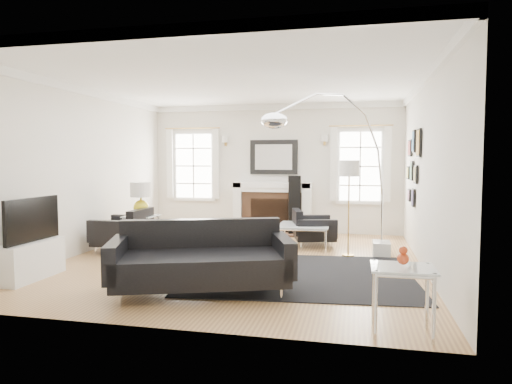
% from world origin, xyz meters
% --- Properties ---
extents(floor, '(6.00, 6.00, 0.00)m').
position_xyz_m(floor, '(0.00, 0.00, 0.00)').
color(floor, '#9A6B40').
rests_on(floor, ground).
extents(back_wall, '(5.50, 0.04, 2.80)m').
position_xyz_m(back_wall, '(0.00, 3.00, 1.40)').
color(back_wall, beige).
rests_on(back_wall, floor).
extents(front_wall, '(5.50, 0.04, 2.80)m').
position_xyz_m(front_wall, '(0.00, -3.00, 1.40)').
color(front_wall, beige).
rests_on(front_wall, floor).
extents(left_wall, '(0.04, 6.00, 2.80)m').
position_xyz_m(left_wall, '(-2.75, 0.00, 1.40)').
color(left_wall, beige).
rests_on(left_wall, floor).
extents(right_wall, '(0.04, 6.00, 2.80)m').
position_xyz_m(right_wall, '(2.75, 0.00, 1.40)').
color(right_wall, beige).
rests_on(right_wall, floor).
extents(ceiling, '(5.50, 6.00, 0.02)m').
position_xyz_m(ceiling, '(0.00, 0.00, 2.80)').
color(ceiling, white).
rests_on(ceiling, back_wall).
extents(crown_molding, '(5.50, 6.00, 0.12)m').
position_xyz_m(crown_molding, '(0.00, 0.00, 2.74)').
color(crown_molding, white).
rests_on(crown_molding, back_wall).
extents(fireplace, '(1.70, 0.69, 1.11)m').
position_xyz_m(fireplace, '(0.00, 2.79, 0.54)').
color(fireplace, white).
rests_on(fireplace, floor).
extents(mantel_mirror, '(1.05, 0.07, 0.75)m').
position_xyz_m(mantel_mirror, '(0.00, 2.95, 1.65)').
color(mantel_mirror, black).
rests_on(mantel_mirror, back_wall).
extents(window_left, '(1.24, 0.15, 1.62)m').
position_xyz_m(window_left, '(-1.85, 2.95, 1.46)').
color(window_left, white).
rests_on(window_left, back_wall).
extents(window_right, '(1.24, 0.15, 1.62)m').
position_xyz_m(window_right, '(1.85, 2.95, 1.46)').
color(window_right, white).
rests_on(window_right, back_wall).
extents(gallery_wall, '(0.04, 1.73, 1.29)m').
position_xyz_m(gallery_wall, '(2.72, 1.30, 1.53)').
color(gallery_wall, black).
rests_on(gallery_wall, right_wall).
extents(tv_unit, '(0.35, 1.00, 1.09)m').
position_xyz_m(tv_unit, '(-2.44, -1.70, 0.33)').
color(tv_unit, white).
rests_on(tv_unit, floor).
extents(area_rug, '(3.25, 2.80, 0.01)m').
position_xyz_m(area_rug, '(1.04, -0.71, 0.01)').
color(area_rug, black).
rests_on(area_rug, floor).
extents(sofa, '(2.31, 1.61, 0.69)m').
position_xyz_m(sofa, '(-0.03, -1.76, 0.38)').
color(sofa, black).
rests_on(sofa, floor).
extents(armchair_left, '(0.83, 0.92, 0.61)m').
position_xyz_m(armchair_left, '(-2.14, 0.27, 0.34)').
color(armchair_left, black).
rests_on(armchair_left, floor).
extents(armchair_right, '(0.90, 0.96, 0.55)m').
position_xyz_m(armchair_right, '(0.97, 1.53, 0.31)').
color(armchair_right, black).
rests_on(armchair_right, floor).
extents(coffee_table, '(0.92, 0.92, 0.41)m').
position_xyz_m(coffee_table, '(0.86, 1.34, 0.38)').
color(coffee_table, silver).
rests_on(coffee_table, floor).
extents(side_table_left, '(0.54, 0.54, 0.59)m').
position_xyz_m(side_table_left, '(-2.00, 0.62, 0.48)').
color(side_table_left, silver).
rests_on(side_table_left, floor).
extents(nesting_table, '(0.56, 0.47, 0.62)m').
position_xyz_m(nesting_table, '(2.20, -2.65, 0.50)').
color(nesting_table, silver).
rests_on(nesting_table, floor).
extents(gourd_lamp, '(0.37, 0.37, 0.60)m').
position_xyz_m(gourd_lamp, '(-2.00, 0.62, 0.93)').
color(gourd_lamp, yellow).
rests_on(gourd_lamp, side_table_left).
extents(orange_vase, '(0.11, 0.11, 0.17)m').
position_xyz_m(orange_vase, '(2.20, -2.65, 0.71)').
color(orange_vase, '#C63E19').
rests_on(orange_vase, nesting_table).
extents(arc_floor_lamp, '(1.91, 1.77, 2.71)m').
position_xyz_m(arc_floor_lamp, '(1.41, 0.21, 1.46)').
color(arc_floor_lamp, white).
rests_on(arc_floor_lamp, floor).
extents(stick_floor_lamp, '(0.32, 0.32, 1.58)m').
position_xyz_m(stick_floor_lamp, '(1.66, 0.67, 1.37)').
color(stick_floor_lamp, '#BF9042').
rests_on(stick_floor_lamp, floor).
extents(speaker_tower, '(0.30, 0.30, 1.25)m').
position_xyz_m(speaker_tower, '(0.50, 2.65, 0.63)').
color(speaker_tower, black).
rests_on(speaker_tower, floor).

